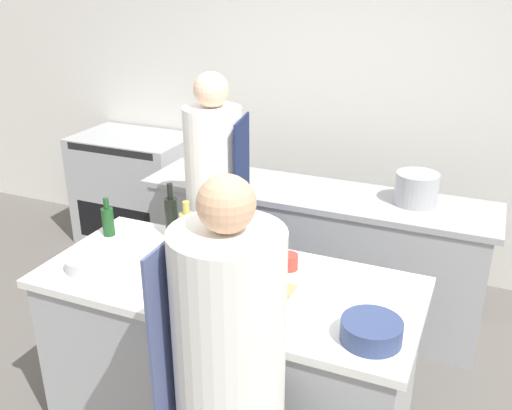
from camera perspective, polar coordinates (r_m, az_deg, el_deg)
name	(u,v)px	position (r m, az deg, el deg)	size (l,w,h in m)	color
wall_back	(348,92)	(4.48, 9.21, 11.08)	(8.00, 0.06, 2.80)	silver
prep_counter	(229,356)	(3.00, -2.73, -14.86)	(1.83, 0.82, 0.90)	#A8AAAF
pass_counter	(312,252)	(3.99, 5.63, -4.68)	(2.36, 0.57, 0.90)	#A8AAAF
oven_range	(136,189)	(5.13, -11.91, 1.60)	(0.98, 0.65, 0.95)	#A8AAAF
chef_at_prep_near	(229,395)	(2.19, -2.67, -18.41)	(0.41, 0.40, 1.69)	black
chef_at_stove	(216,215)	(3.49, -4.07, -1.02)	(0.38, 0.36, 1.75)	black
bottle_olive_oil	(187,228)	(3.06, -6.91, -2.25)	(0.08, 0.08, 0.25)	#B2A84C
bottle_vinegar	(108,220)	(3.25, -14.59, -1.51)	(0.07, 0.07, 0.22)	#19471E
bottle_wine	(172,216)	(3.14, -8.44, -1.10)	(0.07, 0.07, 0.31)	black
bottle_cooking_oil	(187,257)	(2.78, -6.92, -5.14)	(0.09, 0.09, 0.22)	#5B2319
bowl_mixing_large	(371,331)	(2.36, 11.46, -12.23)	(0.25, 0.25, 0.09)	navy
bowl_prep_small	(85,264)	(2.94, -16.72, -5.64)	(0.19, 0.19, 0.06)	#B7BABC
cup	(288,262)	(2.82, 3.27, -5.68)	(0.10, 0.10, 0.08)	#B2382D
cutting_board	(254,293)	(2.63, -0.21, -8.83)	(0.32, 0.28, 0.01)	tan
stockpot	(417,189)	(3.70, 15.76, 1.60)	(0.27, 0.27, 0.20)	#A8AAAF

